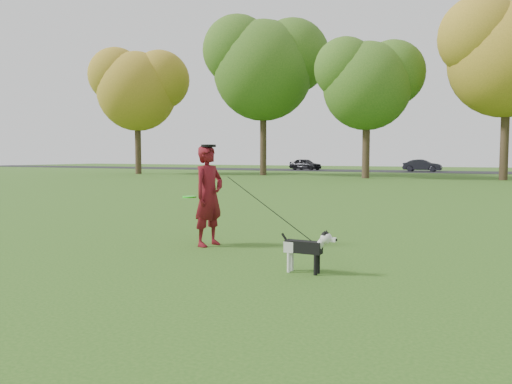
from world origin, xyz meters
The scene contains 8 objects.
ground centered at (0.00, 0.00, 0.00)m, with size 120.00×120.00×0.00m, color #285116.
road centered at (0.00, 40.00, 0.01)m, with size 120.00×7.00×0.02m, color black.
man centered at (-0.66, 0.41, 0.83)m, with size 0.61×0.40×1.66m, color #560C18.
dog centered at (1.48, -0.71, 0.35)m, with size 0.75×0.15×0.57m.
car_left centered at (-13.43, 40.00, 0.58)m, with size 1.33×3.29×1.12m, color black.
car_mid centered at (-2.34, 40.00, 0.56)m, with size 1.14×3.28×1.08m, color black.
man_held_items centered at (0.65, -0.18, 0.77)m, with size 2.68×1.25×1.29m.
tree_row centered at (-1.43, 26.07, 7.41)m, with size 51.74×8.86×12.01m.
Camera 1 is at (3.59, -6.62, 1.50)m, focal length 35.00 mm.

